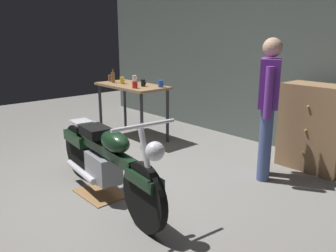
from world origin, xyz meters
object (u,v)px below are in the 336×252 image
mug_brown_stoneware (111,78)px  mug_blue_enamel (161,84)px  bottle (113,77)px  mug_red_diner (135,85)px  storage_bin (89,134)px  mug_yellow_tall (122,80)px  person_standing (268,103)px  wooden_dresser (314,127)px  motorcycle (105,159)px  mug_black_matte (143,83)px  mug_white_ceramic (135,79)px

mug_brown_stoneware → mug_blue_enamel: 1.13m
bottle → mug_brown_stoneware: bearing=159.9°
mug_blue_enamel → bottle: size_ratio=0.49×
mug_red_diner → bottle: bearing=172.9°
storage_bin → mug_red_diner: size_ratio=3.90×
mug_blue_enamel → mug_yellow_tall: bearing=-162.6°
mug_yellow_tall → storage_bin: bearing=-87.1°
person_standing → wooden_dresser: size_ratio=1.52×
storage_bin → mug_brown_stoneware: bearing=120.6°
motorcycle → mug_blue_enamel: size_ratio=18.56×
person_standing → mug_red_diner: 2.12m
mug_black_matte → mug_blue_enamel: size_ratio=0.93×
motorcycle → wooden_dresser: (1.03, 2.47, 0.10)m
wooden_dresser → mug_black_matte: size_ratio=10.05×
storage_bin → mug_black_matte: mug_black_matte is taller
mug_brown_stoneware → motorcycle: bearing=-34.4°
motorcycle → storage_bin: size_ratio=4.96×
mug_blue_enamel → mug_red_diner: mug_blue_enamel is taller
mug_black_matte → mug_blue_enamel: same height
motorcycle → bottle: size_ratio=9.06×
mug_yellow_tall → mug_red_diner: size_ratio=0.99×
bottle → mug_white_ceramic: bearing=65.8°
mug_blue_enamel → mug_brown_stoneware: bearing=-169.5°
wooden_dresser → mug_white_ceramic: (-2.92, -0.67, 0.41)m
mug_black_matte → mug_red_diner: (0.07, -0.21, -0.00)m
person_standing → storage_bin: person_standing is taller
motorcycle → mug_red_diner: mug_red_diner is taller
mug_brown_stoneware → mug_white_ceramic: bearing=38.9°
motorcycle → mug_black_matte: (-1.37, 1.58, 0.51)m
person_standing → mug_red_diner: person_standing is taller
storage_bin → mug_red_diner: (0.51, 0.55, 0.78)m
mug_yellow_tall → mug_red_diner: bearing=-14.5°
mug_brown_stoneware → mug_red_diner: (0.93, -0.16, -0.00)m
wooden_dresser → mug_brown_stoneware: wooden_dresser is taller
mug_blue_enamel → bottle: 0.96m
bottle → mug_yellow_tall: bearing=13.3°
mug_brown_stoneware → mug_red_diner: 0.94m
mug_brown_stoneware → wooden_dresser: bearing=16.2°
wooden_dresser → bottle: size_ratio=4.56×
mug_brown_stoneware → mug_yellow_tall: bearing=-3.0°
mug_black_matte → mug_brown_stoneware: size_ratio=0.96×
mug_yellow_tall → mug_blue_enamel: 0.76m
person_standing → mug_black_matte: person_standing is taller
mug_red_diner → bottle: bottle is taller
wooden_dresser → mug_blue_enamel: 2.31m
mug_white_ceramic → mug_brown_stoneware: bearing=-141.1°
motorcycle → mug_white_ceramic: mug_white_ceramic is taller
person_standing → bottle: bearing=65.3°
mug_red_diner → motorcycle: bearing=-46.4°
mug_yellow_tall → mug_black_matte: size_ratio=1.03×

